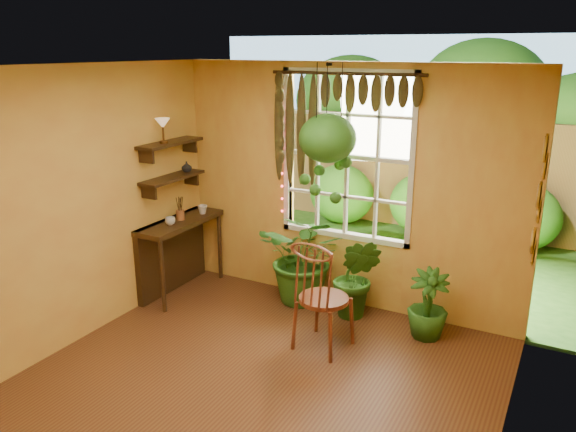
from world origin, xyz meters
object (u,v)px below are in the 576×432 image
at_px(counter_ledge, 174,247).
at_px(windsor_chair, 322,313).
at_px(potted_plant_mid, 356,278).
at_px(hanging_basket, 327,145).
at_px(potted_plant_left, 306,257).

xyz_separation_m(counter_ledge, windsor_chair, (2.15, -0.44, -0.18)).
xyz_separation_m(counter_ledge, potted_plant_mid, (2.20, 0.33, -0.09)).
bearing_deg(counter_ledge, hanging_basket, 7.65).
relative_size(potted_plant_left, potted_plant_mid, 1.19).
relative_size(counter_ledge, windsor_chair, 0.92).
bearing_deg(hanging_basket, counter_ledge, -172.35).
bearing_deg(potted_plant_mid, windsor_chair, -94.07).
height_order(counter_ledge, potted_plant_mid, potted_plant_mid).
xyz_separation_m(windsor_chair, hanging_basket, (-0.28, 0.69, 1.51)).
height_order(windsor_chair, hanging_basket, hanging_basket).
height_order(potted_plant_left, potted_plant_mid, potted_plant_left).
bearing_deg(hanging_basket, potted_plant_mid, 13.24).
bearing_deg(hanging_basket, windsor_chair, -67.89).
distance_m(potted_plant_left, hanging_basket, 1.38).
height_order(windsor_chair, potted_plant_left, windsor_chair).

